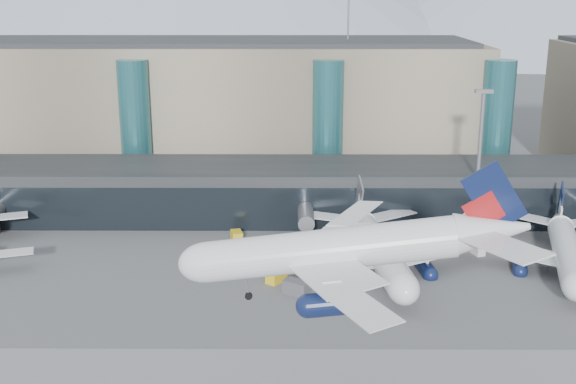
% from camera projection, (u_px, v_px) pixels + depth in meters
% --- Properties ---
extents(ground, '(900.00, 900.00, 0.00)m').
position_uv_depth(ground, '(313.00, 371.00, 82.54)').
color(ground, '#515154').
rests_on(ground, ground).
extents(concourse, '(170.00, 27.00, 10.00)m').
position_uv_depth(concourse, '(305.00, 191.00, 136.67)').
color(concourse, black).
rests_on(concourse, ground).
extents(terminal_main, '(130.00, 30.00, 31.00)m').
position_uv_depth(terminal_main, '(193.00, 108.00, 164.95)').
color(terminal_main, gray).
rests_on(terminal_main, ground).
extents(teal_towers, '(116.40, 19.40, 46.00)m').
position_uv_depth(teal_towers, '(232.00, 128.00, 149.92)').
color(teal_towers, '#245E65').
rests_on(teal_towers, ground).
extents(lightmast_mid, '(3.00, 1.20, 25.60)m').
position_uv_depth(lightmast_mid, '(479.00, 154.00, 124.57)').
color(lightmast_mid, slate).
rests_on(lightmast_mid, ground).
extents(hero_jet, '(31.99, 32.61, 10.52)m').
position_uv_depth(hero_jet, '(364.00, 237.00, 63.56)').
color(hero_jet, silver).
rests_on(hero_jet, ground).
extents(jet_parked_mid, '(38.46, 38.18, 12.45)m').
position_uv_depth(jet_parked_mid, '(376.00, 237.00, 112.50)').
color(jet_parked_mid, silver).
rests_on(jet_parked_mid, ground).
extents(jet_parked_right, '(35.20, 36.52, 11.73)m').
position_uv_depth(jet_parked_right, '(566.00, 239.00, 112.30)').
color(jet_parked_right, silver).
rests_on(jet_parked_right, ground).
extents(veh_b, '(2.38, 3.18, 1.64)m').
position_uv_depth(veh_b, '(237.00, 236.00, 124.65)').
color(veh_b, gold).
rests_on(veh_b, ground).
extents(veh_c, '(4.13, 3.64, 2.04)m').
position_uv_depth(veh_c, '(297.00, 288.00, 102.75)').
color(veh_c, '#47474B').
rests_on(veh_c, ground).
extents(veh_d, '(2.72, 2.53, 1.39)m').
position_uv_depth(veh_d, '(495.00, 236.00, 124.65)').
color(veh_d, silver).
rests_on(veh_d, ground).
extents(veh_g, '(2.13, 2.80, 1.45)m').
position_uv_depth(veh_g, '(478.00, 250.00, 118.20)').
color(veh_g, silver).
rests_on(veh_g, ground).
extents(veh_h, '(3.33, 3.68, 1.82)m').
position_uv_depth(veh_h, '(276.00, 276.00, 107.15)').
color(veh_h, gold).
rests_on(veh_h, ground).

